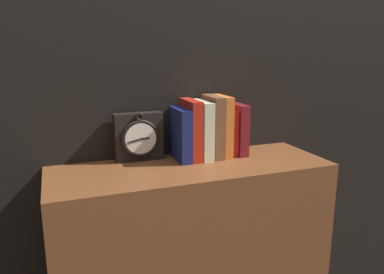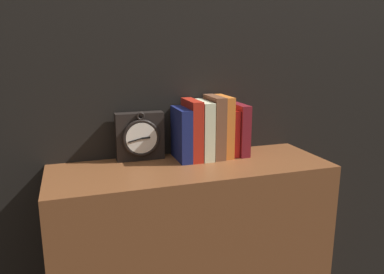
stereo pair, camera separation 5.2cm
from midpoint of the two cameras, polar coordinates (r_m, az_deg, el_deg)
wall_back at (r=1.46m, az=-3.90°, el=15.33°), size 6.00×0.05×2.60m
bookshelf at (r=1.51m, az=-1.05°, el=-19.77°), size 1.00×0.35×0.84m
clock at (r=1.39m, az=-9.16°, el=0.02°), size 0.18×0.06×0.18m
book_slot0_navy at (r=1.38m, az=-2.83°, el=0.41°), size 0.04×0.15×0.19m
book_slot1_red at (r=1.39m, az=-1.23°, el=1.13°), size 0.04×0.15×0.22m
book_slot2_cream at (r=1.41m, az=0.46°, el=1.14°), size 0.04×0.15×0.22m
book_slot3_brown at (r=1.42m, az=2.16°, el=1.62°), size 0.04×0.15×0.23m
book_slot4_orange at (r=1.44m, az=3.53°, el=1.72°), size 0.03×0.14×0.23m
book_slot5_red at (r=1.47m, az=4.61°, el=0.81°), size 0.02×0.13×0.18m
book_slot6_maroon at (r=1.47m, az=5.86°, el=1.26°), size 0.04×0.14×0.20m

